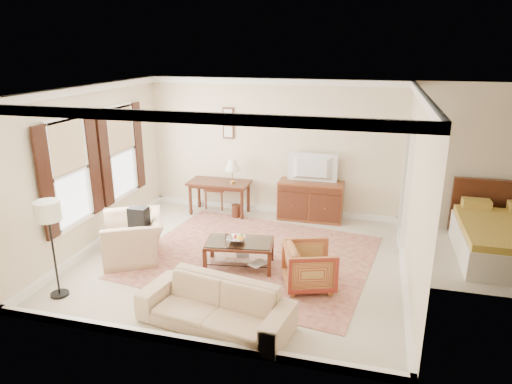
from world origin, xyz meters
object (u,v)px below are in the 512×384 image
at_px(coffee_table, 239,247).
at_px(striped_armchair, 309,264).
at_px(writing_desk, 219,187).
at_px(tv, 312,159).
at_px(sofa, 215,299).
at_px(sideboard, 310,201).
at_px(club_armchair, 133,230).

xyz_separation_m(coffee_table, striped_armchair, (1.22, -0.36, 0.02)).
relative_size(writing_desk, tv, 1.35).
relative_size(coffee_table, sofa, 0.58).
bearing_deg(coffee_table, tv, 71.68).
xyz_separation_m(sideboard, club_armchair, (-2.70, -2.60, 0.09)).
bearing_deg(sofa, striped_armchair, 62.10).
distance_m(striped_armchair, sofa, 1.68).
xyz_separation_m(sideboard, sofa, (-0.64, -4.17, -0.02)).
xyz_separation_m(striped_armchair, sofa, (-1.04, -1.32, 0.02)).
height_order(writing_desk, sideboard, sideboard).
relative_size(sideboard, tv, 1.37).
height_order(sideboard, coffee_table, sideboard).
distance_m(writing_desk, sofa, 4.25).
bearing_deg(striped_armchair, writing_desk, 22.19).
bearing_deg(coffee_table, writing_desk, 116.31).
bearing_deg(striped_armchair, tv, -11.04).
distance_m(tv, coffee_table, 2.77).
bearing_deg(tv, club_armchair, 43.64).
xyz_separation_m(sideboard, tv, (0.00, -0.02, 0.91)).
height_order(striped_armchair, sofa, sofa).
bearing_deg(sideboard, striped_armchair, -81.97).
xyz_separation_m(writing_desk, sideboard, (1.98, 0.14, -0.20)).
bearing_deg(writing_desk, sofa, -71.62).
distance_m(writing_desk, coffee_table, 2.63).
relative_size(tv, striped_armchair, 1.30).
bearing_deg(club_armchair, striped_armchair, 56.23).
bearing_deg(sofa, sideboard, 91.62).
bearing_deg(coffee_table, club_armchair, -176.79).
distance_m(sideboard, coffee_table, 2.62).
distance_m(sideboard, tv, 0.91).
bearing_deg(club_armchair, sideboard, 104.80).
height_order(striped_armchair, club_armchair, club_armchair).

